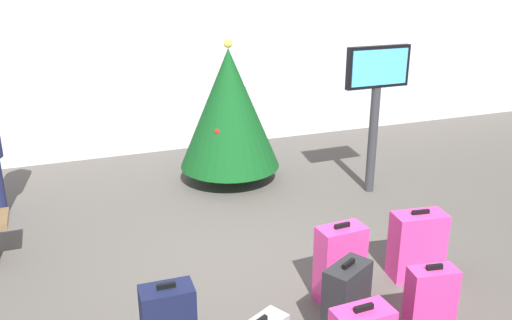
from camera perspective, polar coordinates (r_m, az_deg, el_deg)
ground_plane at (r=5.56m, az=-1.27°, el=-11.62°), size 16.00×16.00×0.00m
back_wall at (r=8.88m, az=-10.39°, el=9.98°), size 16.00×0.20×2.88m
holiday_tree at (r=7.46m, az=-2.83°, el=5.37°), size 1.39×1.39×1.99m
flight_info_kiosk at (r=7.18m, az=12.46°, el=6.96°), size 0.89×0.12×1.95m
suitcase_0 at (r=4.51m, az=9.38°, el=-14.74°), size 0.45×0.38×0.75m
suitcase_6 at (r=4.62m, az=17.65°, el=-14.59°), size 0.40×0.24×0.75m
suitcase_7 at (r=5.56m, az=16.46°, el=-8.53°), size 0.53×0.33×0.71m
suitcase_8 at (r=5.04m, az=8.76°, el=-10.66°), size 0.44×0.26×0.76m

